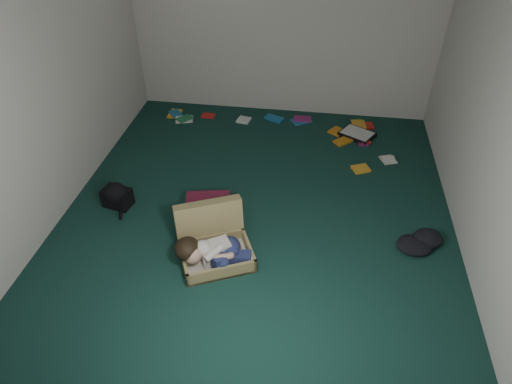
# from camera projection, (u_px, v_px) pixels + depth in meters

# --- Properties ---
(floor) EXTENTS (4.50, 4.50, 0.00)m
(floor) POSITION_uv_depth(u_px,v_px,m) (258.00, 209.00, 4.83)
(floor) COLOR #12352E
(floor) RESTS_ON ground
(wall_back) EXTENTS (4.50, 0.00, 4.50)m
(wall_back) POSITION_uv_depth(u_px,v_px,m) (284.00, 18.00, 5.78)
(wall_back) COLOR silver
(wall_back) RESTS_ON ground
(wall_front) EXTENTS (4.50, 0.00, 4.50)m
(wall_front) POSITION_uv_depth(u_px,v_px,m) (194.00, 299.00, 2.28)
(wall_front) COLOR silver
(wall_front) RESTS_ON ground
(wall_left) EXTENTS (0.00, 4.50, 4.50)m
(wall_left) POSITION_uv_depth(u_px,v_px,m) (47.00, 83.00, 4.26)
(wall_left) COLOR silver
(wall_left) RESTS_ON ground
(wall_right) EXTENTS (0.00, 4.50, 4.50)m
(wall_right) POSITION_uv_depth(u_px,v_px,m) (496.00, 113.00, 3.79)
(wall_right) COLOR silver
(wall_right) RESTS_ON ground
(suitcase) EXTENTS (0.84, 0.83, 0.47)m
(suitcase) POSITION_uv_depth(u_px,v_px,m) (214.00, 242.00, 4.24)
(suitcase) COLOR #978753
(suitcase) RESTS_ON floor
(person) EXTENTS (0.71, 0.39, 0.29)m
(person) POSITION_uv_depth(u_px,v_px,m) (212.00, 251.00, 4.09)
(person) COLOR silver
(person) RESTS_ON suitcase
(maroon_bin) EXTENTS (0.49, 0.42, 0.30)m
(maroon_bin) POSITION_uv_depth(u_px,v_px,m) (209.00, 213.00, 4.56)
(maroon_bin) COLOR #581125
(maroon_bin) RESTS_ON floor
(backpack) EXTENTS (0.41, 0.36, 0.22)m
(backpack) POSITION_uv_depth(u_px,v_px,m) (117.00, 197.00, 4.82)
(backpack) COLOR black
(backpack) RESTS_ON floor
(clothing_pile) EXTENTS (0.51, 0.47, 0.13)m
(clothing_pile) POSITION_uv_depth(u_px,v_px,m) (423.00, 240.00, 4.36)
(clothing_pile) COLOR black
(clothing_pile) RESTS_ON floor
(paper_tray) EXTENTS (0.52, 0.48, 0.06)m
(paper_tray) POSITION_uv_depth(u_px,v_px,m) (357.00, 134.00, 5.99)
(paper_tray) COLOR black
(paper_tray) RESTS_ON floor
(book_scatter) EXTENTS (3.11, 1.31, 0.02)m
(book_scatter) POSITION_uv_depth(u_px,v_px,m) (298.00, 130.00, 6.11)
(book_scatter) COLOR gold
(book_scatter) RESTS_ON floor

